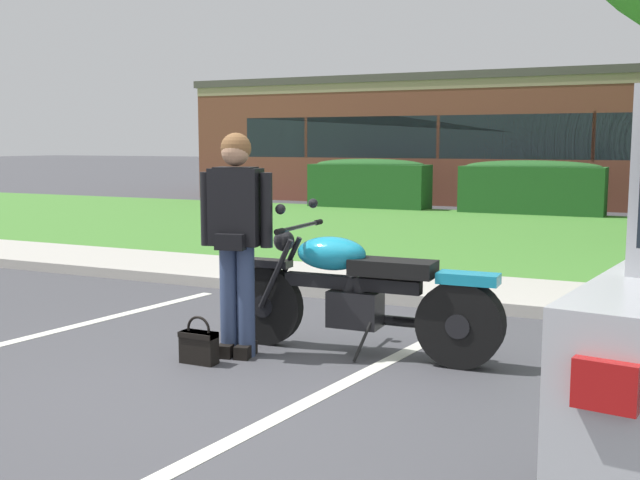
% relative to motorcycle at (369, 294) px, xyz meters
% --- Properties ---
extents(ground_plane, '(140.00, 140.00, 0.00)m').
position_rel_motorcycle_xyz_m(ground_plane, '(-0.47, -0.85, -0.48)').
color(ground_plane, '#424247').
extents(curb_strip, '(60.00, 0.20, 0.12)m').
position_rel_motorcycle_xyz_m(curb_strip, '(-0.47, 1.91, -0.42)').
color(curb_strip, '#B7B2A8').
rests_on(curb_strip, ground).
extents(concrete_walk, '(60.00, 1.50, 0.08)m').
position_rel_motorcycle_xyz_m(concrete_walk, '(-0.47, 2.76, -0.44)').
color(concrete_walk, '#B7B2A8').
rests_on(concrete_walk, ground).
extents(grass_lawn, '(60.00, 8.66, 0.06)m').
position_rel_motorcycle_xyz_m(grass_lawn, '(-0.47, 7.84, -0.45)').
color(grass_lawn, '#478433').
rests_on(grass_lawn, ground).
extents(stall_stripe_0, '(0.72, 4.38, 0.01)m').
position_rel_motorcycle_xyz_m(stall_stripe_0, '(-2.78, -0.65, -0.48)').
color(stall_stripe_0, silver).
rests_on(stall_stripe_0, ground).
extents(stall_stripe_1, '(0.72, 4.38, 0.01)m').
position_rel_motorcycle_xyz_m(stall_stripe_1, '(0.11, -0.65, -0.48)').
color(stall_stripe_1, silver).
rests_on(stall_stripe_1, ground).
extents(motorcycle, '(2.24, 0.82, 1.18)m').
position_rel_motorcycle_xyz_m(motorcycle, '(0.00, 0.00, 0.00)').
color(motorcycle, black).
rests_on(motorcycle, ground).
extents(rider_person, '(0.57, 0.34, 1.70)m').
position_rel_motorcycle_xyz_m(rider_person, '(-0.92, -0.42, 0.51)').
color(rider_person, black).
rests_on(rider_person, ground).
extents(handbag, '(0.28, 0.13, 0.36)m').
position_rel_motorcycle_xyz_m(handbag, '(-1.07, -0.72, -0.34)').
color(handbag, black).
rests_on(handbag, ground).
extents(hedge_left, '(2.94, 0.90, 1.24)m').
position_rel_motorcycle_xyz_m(hedge_left, '(-4.74, 12.06, 0.17)').
color(hedge_left, '#235623').
rests_on(hedge_left, ground).
extents(hedge_center_left, '(3.13, 0.90, 1.24)m').
position_rel_motorcycle_xyz_m(hedge_center_left, '(-0.85, 12.06, 0.17)').
color(hedge_center_left, '#235623').
rests_on(hedge_center_left, ground).
extents(brick_building, '(22.41, 8.20, 3.42)m').
position_rel_motorcycle_xyz_m(brick_building, '(0.24, 17.80, 1.23)').
color(brick_building, brown).
rests_on(brick_building, ground).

